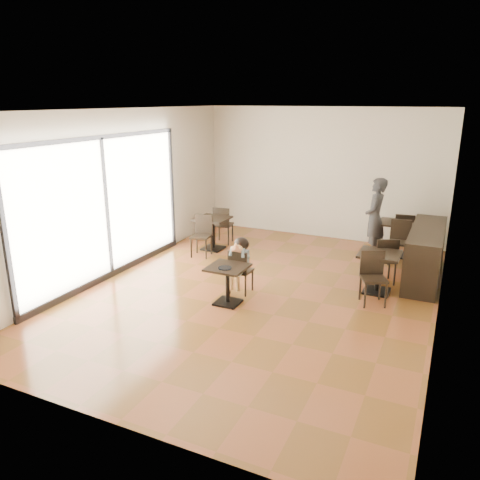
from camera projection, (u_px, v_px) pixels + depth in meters
The scene contains 23 objects.
floor at pixel (259, 292), 8.52m from camera, with size 6.00×8.00×0.01m, color brown.
ceiling at pixel (261, 110), 7.59m from camera, with size 6.00×8.00×0.01m, color white.
wall_back at pixel (322, 174), 11.53m from camera, with size 6.00×0.01×3.20m, color beige.
wall_front at pixel (103, 287), 4.58m from camera, with size 6.00×0.01×3.20m, color beige.
wall_left at pixel (120, 192), 9.26m from camera, with size 0.01×8.00×3.20m, color beige.
wall_right at pixel (449, 225), 6.84m from camera, with size 0.01×8.00×3.20m, color beige.
storefront_window at pixel (105, 207), 8.87m from camera, with size 0.04×4.50×2.60m, color white.
child_table at pixel (228, 285), 7.94m from camera, with size 0.64×0.64×0.67m, color black, non-canonical shape.
child_chair at pixel (241, 271), 8.40m from camera, with size 0.36×0.36×0.81m, color black, non-canonical shape.
child at pixel (241, 265), 8.37m from camera, with size 0.36×0.51×1.02m, color gray, non-canonical shape.
plate at pixel (225, 268), 7.75m from camera, with size 0.23×0.23×0.01m, color black.
pizza_slice at pixel (237, 249), 8.09m from camera, with size 0.24×0.18×0.05m, color #DEC679, non-canonical shape.
adult_patron at pixel (375, 218), 10.17m from camera, with size 0.64×0.42×1.76m, color #313135.
cafe_table_mid at pixel (378, 273), 8.39m from camera, with size 0.71×0.71×0.75m, color black, non-canonical shape.
cafe_table_left at pixel (213, 234), 10.83m from camera, with size 0.71×0.71×0.75m, color black, non-canonical shape.
cafe_table_back at pixel (395, 239), 10.41m from camera, with size 0.73×0.73×0.77m, color black, non-canonical shape.
chair_mid_a at pixel (384, 260), 8.85m from camera, with size 0.41×0.41×0.90m, color black, non-canonical shape.
chair_mid_b at pixel (374, 279), 7.89m from camera, with size 0.41×0.41×0.90m, color black, non-canonical shape.
chair_left_a at pixel (224, 225), 11.29m from camera, with size 0.41×0.41×0.91m, color black, non-canonical shape.
chair_left_b at pixel (201, 236), 10.33m from camera, with size 0.41×0.41×0.91m, color black, non-canonical shape.
chair_back_a at pixel (404, 233), 10.58m from camera, with size 0.42×0.42×0.93m, color black, non-canonical shape.
chair_back_b at pixel (399, 243), 9.84m from camera, with size 0.42×0.42×0.93m, color black, non-canonical shape.
service_counter at pixel (425, 254), 9.04m from camera, with size 0.60×2.40×1.00m, color black.
Camera 1 is at (3.01, -7.29, 3.37)m, focal length 35.00 mm.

